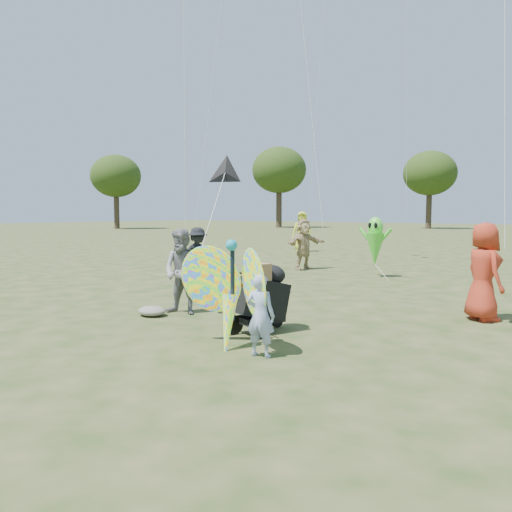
{
  "coord_description": "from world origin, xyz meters",
  "views": [
    {
      "loc": [
        5.12,
        -5.44,
        1.87
      ],
      "look_at": [
        -0.2,
        1.5,
        1.1
      ],
      "focal_mm": 35.0,
      "sensor_mm": 36.0,
      "label": 1
    }
  ],
  "objects_px": {
    "crowd_b": "(198,256)",
    "jogging_stroller": "(262,293)",
    "crowd_d": "(304,244)",
    "crowd_g": "(302,232)",
    "adult_man": "(183,272)",
    "child_girl": "(260,316)",
    "crowd_a": "(484,272)",
    "crowd_j": "(485,240)",
    "alien_kite": "(375,244)",
    "butterfly_kite": "(230,294)"
  },
  "relations": [
    {
      "from": "crowd_d",
      "to": "crowd_g",
      "type": "height_order",
      "value": "crowd_g"
    },
    {
      "from": "crowd_a",
      "to": "alien_kite",
      "type": "xyz_separation_m",
      "value": [
        -3.89,
        4.23,
        0.12
      ]
    },
    {
      "from": "crowd_d",
      "to": "alien_kite",
      "type": "relative_size",
      "value": 0.96
    },
    {
      "from": "crowd_a",
      "to": "crowd_g",
      "type": "bearing_deg",
      "value": -1.3
    },
    {
      "from": "adult_man",
      "to": "crowd_a",
      "type": "xyz_separation_m",
      "value": [
        4.51,
        2.78,
        0.06
      ]
    },
    {
      "from": "child_girl",
      "to": "alien_kite",
      "type": "bearing_deg",
      "value": -86.14
    },
    {
      "from": "crowd_g",
      "to": "crowd_j",
      "type": "bearing_deg",
      "value": -15.55
    },
    {
      "from": "crowd_d",
      "to": "crowd_g",
      "type": "bearing_deg",
      "value": 47.58
    },
    {
      "from": "butterfly_kite",
      "to": "alien_kite",
      "type": "bearing_deg",
      "value": 100.78
    },
    {
      "from": "adult_man",
      "to": "alien_kite",
      "type": "xyz_separation_m",
      "value": [
        0.62,
        7.01,
        0.19
      ]
    },
    {
      "from": "crowd_b",
      "to": "crowd_d",
      "type": "height_order",
      "value": "crowd_d"
    },
    {
      "from": "crowd_b",
      "to": "butterfly_kite",
      "type": "bearing_deg",
      "value": -107.3
    },
    {
      "from": "adult_man",
      "to": "crowd_d",
      "type": "height_order",
      "value": "crowd_d"
    },
    {
      "from": "crowd_j",
      "to": "adult_man",
      "type": "bearing_deg",
      "value": -9.17
    },
    {
      "from": "crowd_g",
      "to": "crowd_d",
      "type": "bearing_deg",
      "value": -81.11
    },
    {
      "from": "crowd_d",
      "to": "alien_kite",
      "type": "height_order",
      "value": "alien_kite"
    },
    {
      "from": "crowd_a",
      "to": "alien_kite",
      "type": "height_order",
      "value": "alien_kite"
    },
    {
      "from": "crowd_a",
      "to": "crowd_d",
      "type": "relative_size",
      "value": 1.02
    },
    {
      "from": "child_girl",
      "to": "crowd_j",
      "type": "distance_m",
      "value": 16.24
    },
    {
      "from": "adult_man",
      "to": "crowd_d",
      "type": "xyz_separation_m",
      "value": [
        -2.08,
        7.48,
        0.05
      ]
    },
    {
      "from": "crowd_g",
      "to": "crowd_j",
      "type": "height_order",
      "value": "crowd_g"
    },
    {
      "from": "crowd_j",
      "to": "jogging_stroller",
      "type": "height_order",
      "value": "crowd_j"
    },
    {
      "from": "alien_kite",
      "to": "butterfly_kite",
      "type": "bearing_deg",
      "value": -79.22
    },
    {
      "from": "crowd_b",
      "to": "crowd_d",
      "type": "bearing_deg",
      "value": 18.6
    },
    {
      "from": "child_girl",
      "to": "butterfly_kite",
      "type": "distance_m",
      "value": 0.63
    },
    {
      "from": "crowd_b",
      "to": "alien_kite",
      "type": "distance_m",
      "value": 5.1
    },
    {
      "from": "adult_man",
      "to": "crowd_a",
      "type": "distance_m",
      "value": 5.29
    },
    {
      "from": "crowd_g",
      "to": "butterfly_kite",
      "type": "xyz_separation_m",
      "value": [
        8.28,
        -14.98,
        -0.21
      ]
    },
    {
      "from": "crowd_b",
      "to": "jogging_stroller",
      "type": "relative_size",
      "value": 1.3
    },
    {
      "from": "crowd_b",
      "to": "alien_kite",
      "type": "relative_size",
      "value": 0.85
    },
    {
      "from": "crowd_d",
      "to": "butterfly_kite",
      "type": "height_order",
      "value": "crowd_d"
    },
    {
      "from": "jogging_stroller",
      "to": "child_girl",
      "type": "bearing_deg",
      "value": -32.88
    },
    {
      "from": "jogging_stroller",
      "to": "butterfly_kite",
      "type": "distance_m",
      "value": 1.01
    },
    {
      "from": "crowd_a",
      "to": "crowd_g",
      "type": "xyz_separation_m",
      "value": [
        -10.6,
        10.98,
        0.11
      ]
    },
    {
      "from": "crowd_a",
      "to": "adult_man",
      "type": "bearing_deg",
      "value": 76.34
    },
    {
      "from": "adult_man",
      "to": "alien_kite",
      "type": "distance_m",
      "value": 7.04
    },
    {
      "from": "butterfly_kite",
      "to": "adult_man",
      "type": "bearing_deg",
      "value": 150.82
    },
    {
      "from": "crowd_a",
      "to": "jogging_stroller",
      "type": "xyz_separation_m",
      "value": [
        -2.51,
        -3.01,
        -0.23
      ]
    },
    {
      "from": "crowd_g",
      "to": "jogging_stroller",
      "type": "xyz_separation_m",
      "value": [
        8.09,
        -14.0,
        -0.34
      ]
    },
    {
      "from": "crowd_j",
      "to": "jogging_stroller",
      "type": "bearing_deg",
      "value": -1.55
    },
    {
      "from": "crowd_j",
      "to": "alien_kite",
      "type": "distance_m",
      "value": 7.97
    },
    {
      "from": "adult_man",
      "to": "butterfly_kite",
      "type": "bearing_deg",
      "value": -43.12
    },
    {
      "from": "crowd_a",
      "to": "crowd_b",
      "type": "relative_size",
      "value": 1.15
    },
    {
      "from": "adult_man",
      "to": "jogging_stroller",
      "type": "distance_m",
      "value": 2.01
    },
    {
      "from": "crowd_j",
      "to": "butterfly_kite",
      "type": "height_order",
      "value": "butterfly_kite"
    },
    {
      "from": "child_girl",
      "to": "crowd_a",
      "type": "relative_size",
      "value": 0.64
    },
    {
      "from": "adult_man",
      "to": "crowd_b",
      "type": "xyz_separation_m",
      "value": [
        -2.54,
        3.01,
        -0.04
      ]
    },
    {
      "from": "adult_man",
      "to": "jogging_stroller",
      "type": "bearing_deg",
      "value": -20.75
    },
    {
      "from": "butterfly_kite",
      "to": "child_girl",
      "type": "bearing_deg",
      "value": -9.16
    },
    {
      "from": "crowd_d",
      "to": "butterfly_kite",
      "type": "distance_m",
      "value": 9.69
    }
  ]
}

